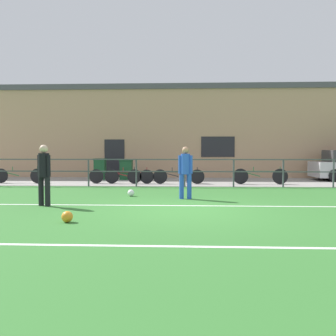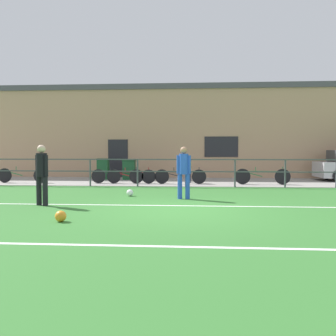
{
  "view_description": "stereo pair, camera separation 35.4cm",
  "coord_description": "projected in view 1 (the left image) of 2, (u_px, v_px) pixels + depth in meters",
  "views": [
    {
      "loc": [
        0.06,
        -9.25,
        1.5
      ],
      "look_at": [
        -0.6,
        4.23,
        0.86
      ],
      "focal_mm": 39.75,
      "sensor_mm": 36.0,
      "label": 1
    },
    {
      "loc": [
        0.41,
        -9.23,
        1.5
      ],
      "look_at": [
        -0.6,
        4.23,
        0.86
      ],
      "focal_mm": 39.75,
      "sensor_mm": 36.0,
      "label": 2
    }
  ],
  "objects": [
    {
      "name": "soccer_ball_match",
      "position": [
        67.0,
        217.0,
        7.75
      ],
      "size": [
        0.24,
        0.24,
        0.24
      ],
      "primitive_type": "sphere",
      "color": "orange",
      "rests_on": "ground"
    },
    {
      "name": "field_line_touchline",
      "position": [
        184.0,
        206.0,
        10.09
      ],
      "size": [
        36.0,
        0.11,
        0.0
      ],
      "primitive_type": "cube",
      "color": "white",
      "rests_on": "ground"
    },
    {
      "name": "bicycle_parked_2",
      "position": [
        179.0,
        176.0,
        16.48
      ],
      "size": [
        2.29,
        0.04,
        0.74
      ],
      "color": "black",
      "rests_on": "pavement_strip"
    },
    {
      "name": "bicycle_parked_0",
      "position": [
        115.0,
        176.0,
        16.62
      ],
      "size": [
        2.36,
        0.04,
        0.74
      ],
      "color": "black",
      "rests_on": "pavement_strip"
    },
    {
      "name": "trash_bin_1",
      "position": [
        126.0,
        170.0,
        18.81
      ],
      "size": [
        0.63,
        0.54,
        1.0
      ],
      "color": "#194C28",
      "rests_on": "pavement_strip"
    },
    {
      "name": "spectator_child",
      "position": [
        186.0,
        168.0,
        17.08
      ],
      "size": [
        0.32,
        0.21,
        1.19
      ],
      "rotation": [
        0.0,
        0.0,
        3.33
      ],
      "color": "#232D4C",
      "rests_on": "pavement_strip"
    },
    {
      "name": "pavement_strip",
      "position": [
        185.0,
        182.0,
        17.78
      ],
      "size": [
        48.0,
        5.0,
        0.02
      ],
      "primitive_type": "cube",
      "color": "gray",
      "rests_on": "ground"
    },
    {
      "name": "ground",
      "position": [
        184.0,
        211.0,
        9.3
      ],
      "size": [
        60.0,
        44.0,
        0.04
      ],
      "primitive_type": "cube",
      "color": "#33702D"
    },
    {
      "name": "clubhouse_facade",
      "position": [
        185.0,
        132.0,
        21.35
      ],
      "size": [
        28.0,
        2.56,
        5.13
      ],
      "color": "tan",
      "rests_on": "ground"
    },
    {
      "name": "player_striker",
      "position": [
        185.0,
        169.0,
        11.48
      ],
      "size": [
        0.44,
        0.28,
        1.62
      ],
      "rotation": [
        0.0,
        0.0,
        6.23
      ],
      "color": "blue",
      "rests_on": "ground"
    },
    {
      "name": "field_line_hash",
      "position": [
        182.0,
        246.0,
        5.81
      ],
      "size": [
        36.0,
        0.11,
        0.0
      ],
      "primitive_type": "cube",
      "color": "white",
      "rests_on": "ground"
    },
    {
      "name": "player_goalkeeper",
      "position": [
        44.0,
        171.0,
        10.01
      ],
      "size": [
        0.42,
        0.29,
        1.65
      ],
      "rotation": [
        0.0,
        0.0,
        2.68
      ],
      "color": "black",
      "rests_on": "ground"
    },
    {
      "name": "bicycle_parked_3",
      "position": [
        19.0,
        175.0,
        16.83
      ],
      "size": [
        2.36,
        0.04,
        0.76
      ],
      "color": "black",
      "rests_on": "pavement_strip"
    },
    {
      "name": "trash_bin_0",
      "position": [
        100.0,
        169.0,
        18.89
      ],
      "size": [
        0.58,
        0.49,
        1.07
      ],
      "color": "#194C28",
      "rests_on": "pavement_strip"
    },
    {
      "name": "bicycle_parked_4",
      "position": [
        129.0,
        176.0,
        16.59
      ],
      "size": [
        2.2,
        0.04,
        0.73
      ],
      "color": "black",
      "rests_on": "pavement_strip"
    },
    {
      "name": "bicycle_parked_1",
      "position": [
        260.0,
        176.0,
        16.31
      ],
      "size": [
        2.4,
        0.04,
        0.77
      ],
      "color": "black",
      "rests_on": "pavement_strip"
    },
    {
      "name": "perimeter_fence",
      "position": [
        185.0,
        169.0,
        15.25
      ],
      "size": [
        36.07,
        0.07,
        1.15
      ],
      "color": "#474C51",
      "rests_on": "ground"
    },
    {
      "name": "soccer_ball_spare",
      "position": [
        131.0,
        193.0,
        12.16
      ],
      "size": [
        0.22,
        0.22,
        0.22
      ],
      "primitive_type": "sphere",
      "color": "white",
      "rests_on": "ground"
    }
  ]
}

